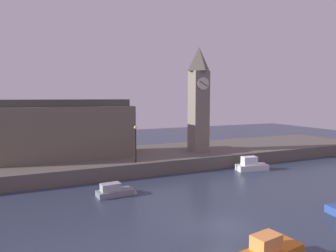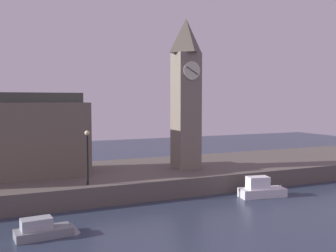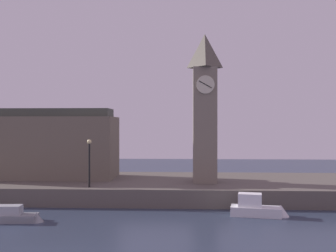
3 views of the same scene
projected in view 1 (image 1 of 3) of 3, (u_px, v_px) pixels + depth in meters
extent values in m
plane|color=#2D384C|center=(223.00, 227.00, 20.43)|extent=(120.00, 120.00, 0.00)
cube|color=#5B544C|center=(131.00, 160.00, 38.52)|extent=(70.00, 12.00, 1.50)
cube|color=slate|center=(199.00, 111.00, 40.12)|extent=(2.11, 2.11, 10.35)
cylinder|color=beige|center=(203.00, 84.00, 38.76)|extent=(1.61, 0.12, 1.61)
cube|color=black|center=(204.00, 84.00, 38.70)|extent=(1.15, 0.04, 0.68)
pyramid|color=#554E43|center=(199.00, 59.00, 39.47)|extent=(2.32, 2.32, 3.07)
cube|color=#6B6051|center=(61.00, 132.00, 35.63)|extent=(16.41, 5.20, 5.97)
cube|color=#42473D|center=(60.00, 103.00, 35.31)|extent=(15.59, 3.12, 0.80)
cylinder|color=black|center=(136.00, 146.00, 33.39)|extent=(0.16, 0.16, 3.62)
sphere|color=#F2E099|center=(135.00, 127.00, 33.20)|extent=(0.36, 0.36, 0.36)
cube|color=gray|center=(115.00, 193.00, 26.91)|extent=(3.19, 1.61, 0.50)
cube|color=#A8ADB2|center=(110.00, 187.00, 26.71)|extent=(1.73, 1.08, 0.63)
cone|color=gray|center=(132.00, 190.00, 27.54)|extent=(1.32, 1.32, 0.77)
cube|color=#FF9947|center=(266.00, 242.00, 15.66)|extent=(1.61, 1.16, 0.78)
cone|color=orange|center=(297.00, 248.00, 16.63)|extent=(1.38, 1.38, 0.88)
cube|color=silver|center=(252.00, 167.00, 36.07)|extent=(3.83, 2.06, 0.70)
cube|color=white|center=(249.00, 161.00, 35.82)|extent=(1.84, 1.29, 0.97)
cone|color=silver|center=(264.00, 166.00, 36.81)|extent=(1.51, 1.51, 0.91)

